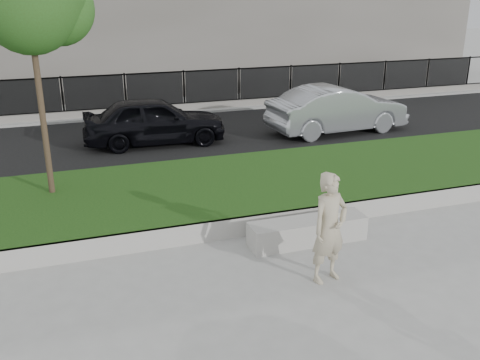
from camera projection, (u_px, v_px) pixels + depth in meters
name	position (u px, v px, depth m)	size (l,w,h in m)	color
ground	(254.00, 262.00, 9.36)	(90.00, 90.00, 0.00)	gray
grass_bank	(208.00, 193.00, 11.96)	(34.00, 4.00, 0.40)	black
grass_kerb	(236.00, 228.00, 10.22)	(34.00, 0.08, 0.40)	#9A9790
street	(161.00, 139.00, 16.92)	(34.00, 7.00, 0.04)	black
far_pavement	(139.00, 109.00, 20.91)	(34.00, 3.00, 0.12)	gray
iron_fence	(142.00, 101.00, 19.86)	(32.00, 0.30, 1.50)	slate
stone_bench	(307.00, 231.00, 10.01)	(2.25, 0.56, 0.46)	#9A9790
man	(329.00, 228.00, 8.50)	(0.67, 0.44, 1.84)	tan
book	(336.00, 215.00, 10.12)	(0.21, 0.15, 0.02)	beige
car_dark	(155.00, 120.00, 16.07)	(1.70, 4.23, 1.44)	black
car_silver	(337.00, 109.00, 17.38)	(1.60, 4.60, 1.51)	#9DA0A5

